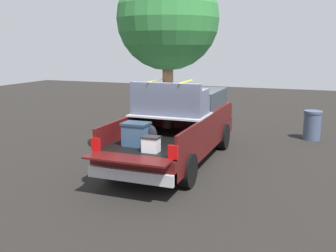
% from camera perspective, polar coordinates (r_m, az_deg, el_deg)
% --- Properties ---
extents(ground_plane, '(40.00, 40.00, 0.00)m').
position_cam_1_polar(ground_plane, '(10.51, 1.17, -5.26)').
color(ground_plane, black).
extents(pickup_truck, '(6.05, 2.06, 2.23)m').
position_cam_1_polar(pickup_truck, '(10.60, 1.83, 0.16)').
color(pickup_truck, '#470F0F').
rests_on(pickup_truck, ground_plane).
extents(tree_background, '(2.66, 2.66, 5.11)m').
position_cam_1_polar(tree_background, '(10.30, -0.02, 15.51)').
color(tree_background, brown).
rests_on(tree_background, ground_plane).
extents(trash_can, '(0.60, 0.60, 0.98)m').
position_cam_1_polar(trash_can, '(13.68, 20.67, 0.13)').
color(trash_can, '#3F4C66').
rests_on(trash_can, ground_plane).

